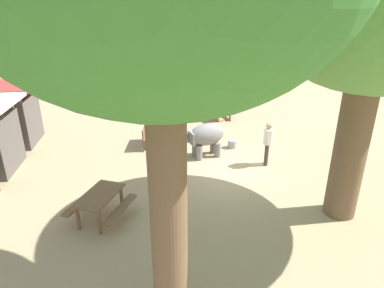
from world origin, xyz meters
TOP-DOWN VIEW (x-y plane):
  - ground_plane at (0.00, 0.00)m, footprint 60.00×60.00m
  - elephant at (1.15, 0.91)m, footprint 1.36×1.94m
  - person_handler at (0.21, -1.36)m, footprint 0.47×0.32m
  - shade_tree_main at (-3.10, -2.39)m, footprint 6.00×5.50m
  - wooden_bench at (2.64, 2.96)m, footprint 1.44×0.58m
  - picnic_table_near at (-2.54, 4.30)m, footprint 1.98×1.97m
  - picnic_table_far at (5.91, -0.81)m, footprint 1.67×1.65m
  - market_stall_red at (3.62, 8.58)m, footprint 2.50×2.50m
  - feed_bucket at (1.91, -0.49)m, footprint 0.36×0.36m

SIDE VIEW (x-z plane):
  - ground_plane at x=0.00m, z-range 0.00..0.00m
  - feed_bucket at x=1.91m, z-range 0.00..0.32m
  - wooden_bench at x=2.64m, z-range 0.03..0.91m
  - picnic_table_near at x=-2.54m, z-range 0.20..0.98m
  - picnic_table_far at x=5.91m, z-range 0.20..0.98m
  - elephant at x=1.15m, z-range 0.18..1.52m
  - person_handler at x=0.21m, z-range 0.14..1.76m
  - market_stall_red at x=3.62m, z-range -0.12..2.40m
  - shade_tree_main at x=-3.10m, z-range 1.69..9.46m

